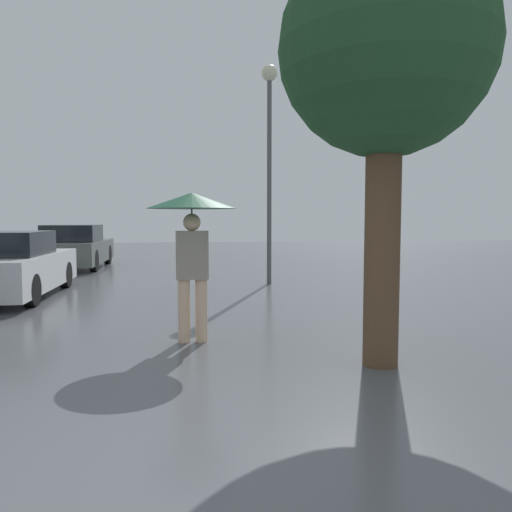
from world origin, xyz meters
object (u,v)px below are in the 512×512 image
at_px(pedestrian, 192,222).
at_px(parked_car_middle, 8,267).
at_px(street_lamp, 269,130).
at_px(parked_car_farthest, 74,248).
at_px(tree, 386,54).

xyz_separation_m(pedestrian, parked_car_middle, (-3.46, 4.02, -0.88)).
xyz_separation_m(pedestrian, street_lamp, (1.83, 5.30, 2.06)).
height_order(parked_car_farthest, street_lamp, street_lamp).
relative_size(parked_car_middle, street_lamp, 0.79).
bearing_deg(parked_car_farthest, pedestrian, -70.57).
bearing_deg(tree, pedestrian, 146.65).
bearing_deg(tree, parked_car_middle, 135.48).
bearing_deg(street_lamp, tree, -89.44).
relative_size(parked_car_farthest, street_lamp, 0.83).
height_order(parked_car_middle, parked_car_farthest, parked_car_farthest).
height_order(tree, street_lamp, street_lamp).
xyz_separation_m(parked_car_middle, parked_car_farthest, (-0.02, 5.83, 0.03)).
distance_m(pedestrian, tree, 2.80).
height_order(pedestrian, tree, tree).
bearing_deg(parked_car_middle, pedestrian, -49.28).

